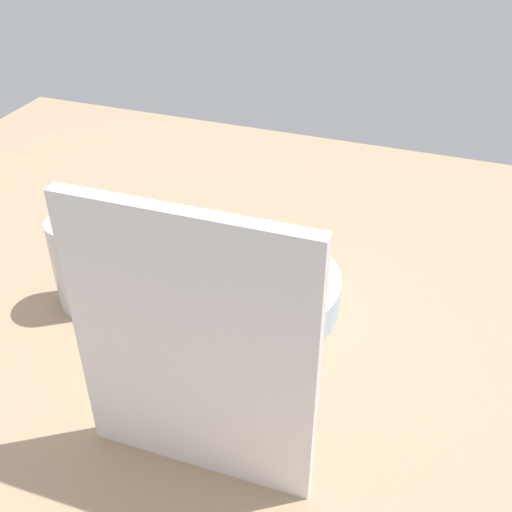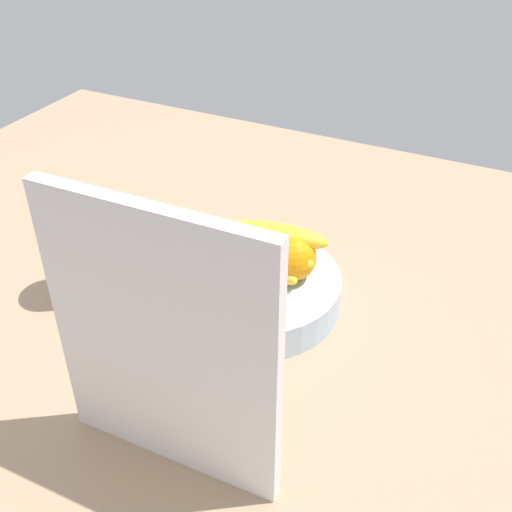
{
  "view_description": "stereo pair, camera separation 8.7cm",
  "coord_description": "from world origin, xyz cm",
  "px_view_note": "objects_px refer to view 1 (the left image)",
  "views": [
    {
      "loc": [
        -27.48,
        72.54,
        65.13
      ],
      "look_at": [
        -0.3,
        -2.77,
        9.49
      ],
      "focal_mm": 44.03,
      "sensor_mm": 36.0,
      "label": 1
    },
    {
      "loc": [
        -35.46,
        69.16,
        65.13
      ],
      "look_at": [
        -0.3,
        -2.77,
        9.49
      ],
      "focal_mm": 44.03,
      "sensor_mm": 36.0,
      "label": 2
    }
  ],
  "objects_px": {
    "orange_center": "(219,243)",
    "jar_lid": "(142,250)",
    "thermos_tumbler": "(82,263)",
    "cutting_board": "(192,354)",
    "orange_front_left": "(240,284)",
    "orange_front_right": "(292,255)",
    "banana_bunch": "(267,246)",
    "fruit_bowl": "(256,290)"
  },
  "relations": [
    {
      "from": "orange_center",
      "to": "jar_lid",
      "type": "relative_size",
      "value": 1.03
    },
    {
      "from": "thermos_tumbler",
      "to": "cutting_board",
      "type": "bearing_deg",
      "value": 143.33
    },
    {
      "from": "orange_front_left",
      "to": "thermos_tumbler",
      "type": "distance_m",
      "value": 0.26
    },
    {
      "from": "orange_front_left",
      "to": "jar_lid",
      "type": "bearing_deg",
      "value": -29.22
    },
    {
      "from": "orange_center",
      "to": "cutting_board",
      "type": "xyz_separation_m",
      "value": [
        -0.11,
        0.33,
        0.09
      ]
    },
    {
      "from": "orange_front_right",
      "to": "thermos_tumbler",
      "type": "height_order",
      "value": "thermos_tumbler"
    },
    {
      "from": "orange_front_left",
      "to": "orange_center",
      "type": "relative_size",
      "value": 1.0
    },
    {
      "from": "orange_front_right",
      "to": "banana_bunch",
      "type": "relative_size",
      "value": 0.4
    },
    {
      "from": "thermos_tumbler",
      "to": "jar_lid",
      "type": "relative_size",
      "value": 2.18
    },
    {
      "from": "fruit_bowl",
      "to": "orange_front_left",
      "type": "xyz_separation_m",
      "value": [
        -0.0,
        0.07,
        0.06
      ]
    },
    {
      "from": "orange_front_right",
      "to": "banana_bunch",
      "type": "bearing_deg",
      "value": -4.95
    },
    {
      "from": "banana_bunch",
      "to": "thermos_tumbler",
      "type": "xyz_separation_m",
      "value": [
        0.27,
        0.12,
        -0.02
      ]
    },
    {
      "from": "orange_center",
      "to": "banana_bunch",
      "type": "height_order",
      "value": "banana_bunch"
    },
    {
      "from": "thermos_tumbler",
      "to": "fruit_bowl",
      "type": "bearing_deg",
      "value": -160.83
    },
    {
      "from": "fruit_bowl",
      "to": "cutting_board",
      "type": "xyz_separation_m",
      "value": [
        -0.04,
        0.31,
        0.15
      ]
    },
    {
      "from": "orange_front_left",
      "to": "jar_lid",
      "type": "relative_size",
      "value": 1.03
    },
    {
      "from": "orange_front_left",
      "to": "banana_bunch",
      "type": "xyz_separation_m",
      "value": [
        -0.01,
        -0.1,
        0.0
      ]
    },
    {
      "from": "fruit_bowl",
      "to": "orange_center",
      "type": "xyz_separation_m",
      "value": [
        0.07,
        -0.02,
        0.06
      ]
    },
    {
      "from": "orange_front_right",
      "to": "orange_center",
      "type": "bearing_deg",
      "value": 3.76
    },
    {
      "from": "orange_front_right",
      "to": "cutting_board",
      "type": "height_order",
      "value": "cutting_board"
    },
    {
      "from": "cutting_board",
      "to": "fruit_bowl",
      "type": "bearing_deg",
      "value": -83.52
    },
    {
      "from": "orange_front_right",
      "to": "banana_bunch",
      "type": "distance_m",
      "value": 0.04
    },
    {
      "from": "fruit_bowl",
      "to": "cutting_board",
      "type": "height_order",
      "value": "cutting_board"
    },
    {
      "from": "cutting_board",
      "to": "thermos_tumbler",
      "type": "distance_m",
      "value": 0.39
    },
    {
      "from": "orange_center",
      "to": "jar_lid",
      "type": "xyz_separation_m",
      "value": [
        0.18,
        -0.05,
        -0.08
      ]
    },
    {
      "from": "orange_front_left",
      "to": "cutting_board",
      "type": "xyz_separation_m",
      "value": [
        -0.04,
        0.24,
        0.09
      ]
    },
    {
      "from": "jar_lid",
      "to": "orange_front_left",
      "type": "bearing_deg",
      "value": 150.78
    },
    {
      "from": "banana_bunch",
      "to": "thermos_tumbler",
      "type": "bearing_deg",
      "value": 24.04
    },
    {
      "from": "banana_bunch",
      "to": "thermos_tumbler",
      "type": "relative_size",
      "value": 1.2
    },
    {
      "from": "orange_front_left",
      "to": "orange_front_right",
      "type": "height_order",
      "value": "same"
    },
    {
      "from": "orange_center",
      "to": "banana_bunch",
      "type": "bearing_deg",
      "value": -171.38
    },
    {
      "from": "banana_bunch",
      "to": "cutting_board",
      "type": "height_order",
      "value": "cutting_board"
    },
    {
      "from": "orange_center",
      "to": "cutting_board",
      "type": "distance_m",
      "value": 0.36
    },
    {
      "from": "orange_front_right",
      "to": "cutting_board",
      "type": "relative_size",
      "value": 0.21
    },
    {
      "from": "thermos_tumbler",
      "to": "banana_bunch",
      "type": "bearing_deg",
      "value": -155.96
    },
    {
      "from": "orange_center",
      "to": "cutting_board",
      "type": "bearing_deg",
      "value": 108.14
    },
    {
      "from": "fruit_bowl",
      "to": "thermos_tumbler",
      "type": "height_order",
      "value": "thermos_tumbler"
    },
    {
      "from": "jar_lid",
      "to": "banana_bunch",
      "type": "bearing_deg",
      "value": 171.98
    },
    {
      "from": "cutting_board",
      "to": "thermos_tumbler",
      "type": "bearing_deg",
      "value": -37.35
    },
    {
      "from": "orange_front_left",
      "to": "jar_lid",
      "type": "distance_m",
      "value": 0.29
    },
    {
      "from": "banana_bunch",
      "to": "jar_lid",
      "type": "height_order",
      "value": "banana_bunch"
    },
    {
      "from": "orange_center",
      "to": "banana_bunch",
      "type": "relative_size",
      "value": 0.4
    }
  ]
}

